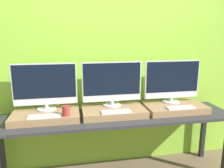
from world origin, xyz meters
name	(u,v)px	position (x,y,z in m)	size (l,w,h in m)	color
wall_back	(109,58)	(0.00, 0.63, 1.30)	(8.00, 0.04, 2.60)	#8CC638
workbench	(114,122)	(0.00, 0.28, 0.66)	(2.54, 0.56, 0.73)	#2D2D33
wooden_riser_left	(46,115)	(-0.70, 0.33, 0.76)	(0.67, 0.40, 0.07)	#99754C
monitor_left	(45,86)	(-0.70, 0.42, 1.05)	(0.65, 0.20, 0.48)	silver
keyboard_left	(44,116)	(-0.70, 0.19, 0.80)	(0.30, 0.11, 0.01)	silver
mug	(66,111)	(-0.49, 0.19, 0.84)	(0.08, 0.08, 0.10)	#9E332D
wooden_riser_center	(114,111)	(0.00, 0.33, 0.76)	(0.67, 0.40, 0.07)	#99754C
monitor_center	(112,83)	(0.00, 0.42, 1.05)	(0.65, 0.20, 0.48)	silver
keyboard_center	(116,112)	(0.00, 0.19, 0.80)	(0.30, 0.11, 0.01)	silver
wooden_riser_right	(174,107)	(0.70, 0.33, 0.76)	(0.67, 0.40, 0.07)	#99754C
monitor_right	(172,81)	(0.70, 0.42, 1.05)	(0.65, 0.20, 0.48)	silver
keyboard_right	(180,107)	(0.70, 0.19, 0.80)	(0.30, 0.11, 0.01)	silver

